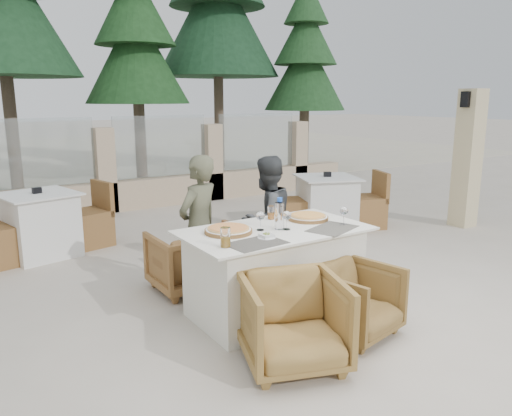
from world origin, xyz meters
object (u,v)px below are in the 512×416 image
wine_glass_centre (260,220)px  diner_left (199,227)px  beer_glass_left (225,237)px  diner_right (267,220)px  wine_glass_near (287,219)px  armchair_near_left (293,322)px  olive_dish (267,235)px  dining_table (275,272)px  armchair_far_right (268,251)px  pizza_right (308,217)px  bg_table_b (327,203)px  bg_table_a (40,225)px  armchair_far_left (186,261)px  pizza_left (228,230)px  armchair_near_right (355,300)px  wine_glass_corner (344,215)px  beer_glass_right (271,213)px  water_bottle (280,213)px

wine_glass_centre → diner_left: diner_left is taller
beer_glass_left → diner_right: diner_right is taller
wine_glass_near → armchair_near_left: size_ratio=0.26×
olive_dish → armchair_near_left: bearing=-106.3°
dining_table → armchair_far_right: 0.76m
pizza_right → wine_glass_centre: 0.59m
dining_table → bg_table_b: bearing=40.7°
wine_glass_centre → diner_left: size_ratio=0.13×
diner_right → bg_table_a: diner_right is taller
armchair_far_left → bg_table_b: 2.91m
pizza_left → armchair_near_right: 1.18m
dining_table → diner_right: 0.85m
dining_table → pizza_right: 0.62m
diner_left → diner_right: bearing=153.9°
bg_table_b → armchair_near_left: bearing=-113.1°
bg_table_a → bg_table_b: bearing=-25.9°
dining_table → diner_left: bearing=117.1°
wine_glass_corner → armchair_near_left: size_ratio=0.26×
pizza_left → wine_glass_centre: (0.27, -0.08, 0.07)m
dining_table → wine_glass_centre: (-0.13, 0.04, 0.48)m
pizza_left → olive_dish: (0.18, -0.31, -0.00)m
wine_glass_near → diner_right: size_ratio=0.14×
wine_glass_near → armchair_near_left: wine_glass_near is taller
diner_left → bg_table_a: bearing=-88.8°
diner_left → pizza_left: bearing=62.5°
wine_glass_corner → olive_dish: wine_glass_corner is taller
wine_glass_near → pizza_right: bearing=25.3°
wine_glass_centre → beer_glass_right: wine_glass_centre is taller
wine_glass_centre → bg_table_b: bearing=38.6°
armchair_far_right → wine_glass_centre: bearing=50.4°
dining_table → diner_right: bearing=60.9°
wine_glass_corner → dining_table: bearing=161.1°
wine_glass_centre → armchair_far_right: size_ratio=0.25×
wine_glass_centre → armchair_near_left: size_ratio=0.26×
diner_right → bg_table_a: (-1.81, 2.17, -0.27)m
diner_right → bg_table_b: bearing=-158.5°
beer_glass_right → armchair_near_left: bearing=-117.1°
pizza_left → beer_glass_left: beer_glass_left is taller
olive_dish → armchair_far_left: bearing=100.2°
armchair_far_left → pizza_right: bearing=136.2°
pizza_left → pizza_right: (0.85, -0.00, -0.00)m
wine_glass_near → wine_glass_corner: (0.53, -0.14, 0.00)m
dining_table → bg_table_b: (2.30, 1.98, 0.00)m
dining_table → armchair_near_right: dining_table is taller
water_bottle → diner_right: 0.85m
armchair_near_left → pizza_right: bearing=66.4°
armchair_far_right → bg_table_b: (1.92, 1.32, 0.05)m
diner_right → bg_table_a: 2.84m
beer_glass_left → diner_right: size_ratio=0.12×
armchair_far_right → diner_right: diner_right is taller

